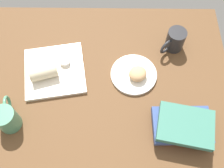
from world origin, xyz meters
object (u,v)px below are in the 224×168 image
(scone_pastry, at_px, (138,74))
(coffee_mug, at_px, (175,40))
(square_plate, at_px, (55,71))
(round_plate, at_px, (134,75))
(sauce_cup, at_px, (65,62))
(book_stack, at_px, (184,126))
(breakfast_wrap, at_px, (43,72))
(second_mug, at_px, (7,118))

(scone_pastry, relative_size, coffee_mug, 0.66)
(coffee_mug, bearing_deg, square_plate, -165.37)
(round_plate, relative_size, scone_pastry, 2.60)
(round_plate, bearing_deg, sauce_cup, 170.54)
(round_plate, distance_m, coffee_mug, 0.24)
(scone_pastry, distance_m, book_stack, 0.28)
(sauce_cup, xyz_separation_m, book_stack, (0.48, -0.29, 0.02))
(breakfast_wrap, xyz_separation_m, coffee_mug, (0.56, 0.17, 0.00))
(round_plate, relative_size, square_plate, 0.78)
(square_plate, bearing_deg, second_mug, -121.95)
(scone_pastry, bearing_deg, sauce_cup, 168.69)
(book_stack, bearing_deg, sauce_cup, 148.67)
(second_mug, bearing_deg, sauce_cup, 54.75)
(round_plate, height_order, breakfast_wrap, breakfast_wrap)
(breakfast_wrap, distance_m, coffee_mug, 0.59)
(sauce_cup, bearing_deg, breakfast_wrap, -141.48)
(sauce_cup, bearing_deg, round_plate, -9.46)
(round_plate, height_order, coffee_mug, coffee_mug)
(second_mug, bearing_deg, breakfast_wrap, 61.78)
(round_plate, distance_m, sauce_cup, 0.30)
(book_stack, bearing_deg, coffee_mug, 89.61)
(breakfast_wrap, height_order, second_mug, second_mug)
(sauce_cup, distance_m, breakfast_wrap, 0.10)
(square_plate, distance_m, sauce_cup, 0.06)
(round_plate, bearing_deg, scone_pastry, -41.83)
(coffee_mug, xyz_separation_m, second_mug, (-0.67, -0.37, 0.00))
(scone_pastry, relative_size, breakfast_wrap, 0.68)
(square_plate, bearing_deg, breakfast_wrap, -141.48)
(square_plate, bearing_deg, round_plate, -2.39)
(scone_pastry, bearing_deg, square_plate, 175.66)
(square_plate, relative_size, coffee_mug, 2.19)
(round_plate, height_order, square_plate, square_plate)
(coffee_mug, bearing_deg, breakfast_wrap, -163.57)
(round_plate, bearing_deg, book_stack, -53.36)
(round_plate, height_order, scone_pastry, scone_pastry)
(sauce_cup, xyz_separation_m, second_mug, (-0.19, -0.27, 0.03))
(breakfast_wrap, bearing_deg, second_mug, 134.75)
(breakfast_wrap, relative_size, coffee_mug, 0.97)
(scone_pastry, bearing_deg, book_stack, -54.14)
(round_plate, xyz_separation_m, square_plate, (-0.34, 0.01, 0.00))
(scone_pastry, xyz_separation_m, book_stack, (0.17, -0.23, 0.01))
(coffee_mug, distance_m, second_mug, 0.77)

